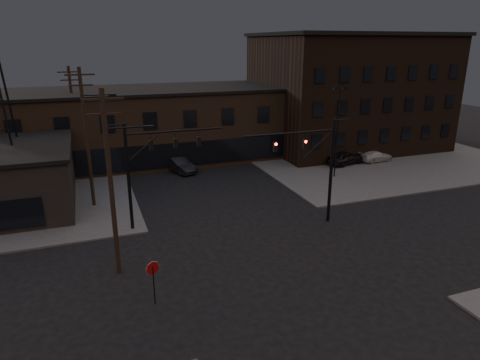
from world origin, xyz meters
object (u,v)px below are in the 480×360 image
object	(u,v)px
traffic_signal_far	(146,163)
parked_car_lot_b	(376,156)
parked_car_lot_a	(345,158)
car_crossing	(179,165)
traffic_signal_near	(318,161)
stop_sign	(153,273)

from	to	relation	value
traffic_signal_far	parked_car_lot_b	world-z (taller)	traffic_signal_far
parked_car_lot_a	car_crossing	xyz separation A→B (m)	(-18.16, 4.05, -0.15)
traffic_signal_near	stop_sign	size ratio (longest dim) A/B	3.23
traffic_signal_near	parked_car_lot_a	bearing A→B (deg)	49.17
stop_sign	traffic_signal_far	bearing A→B (deg)	82.68
stop_sign	parked_car_lot_a	size ratio (longest dim) A/B	0.54
stop_sign	car_crossing	world-z (taller)	stop_sign
traffic_signal_far	traffic_signal_near	bearing A→B (deg)	-16.17
car_crossing	stop_sign	bearing A→B (deg)	-125.66
stop_sign	parked_car_lot_b	distance (m)	34.60
traffic_signal_near	parked_car_lot_a	xyz separation A→B (m)	(11.25, 13.02, -4.01)
parked_car_lot_a	parked_car_lot_b	xyz separation A→B (m)	(4.05, -0.14, -0.17)
traffic_signal_near	parked_car_lot_a	distance (m)	17.67
traffic_signal_far	parked_car_lot_b	xyz separation A→B (m)	(27.37, 9.38, -4.26)
traffic_signal_far	parked_car_lot_b	size ratio (longest dim) A/B	1.93
parked_car_lot_b	car_crossing	world-z (taller)	car_crossing
stop_sign	car_crossing	size ratio (longest dim) A/B	0.52
stop_sign	parked_car_lot_b	size ratio (longest dim) A/B	0.60
stop_sign	car_crossing	distance (m)	24.45
traffic_signal_far	car_crossing	world-z (taller)	traffic_signal_far
traffic_signal_far	car_crossing	xyz separation A→B (m)	(5.17, 13.57, -4.23)
parked_car_lot_a	parked_car_lot_b	distance (m)	4.05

